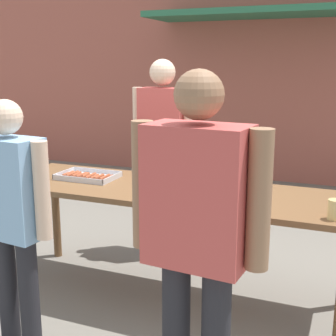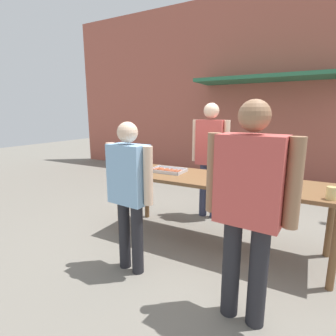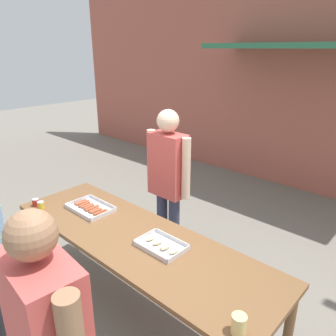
{
  "view_description": "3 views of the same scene",
  "coord_description": "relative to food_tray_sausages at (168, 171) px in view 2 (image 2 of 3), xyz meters",
  "views": [
    {
      "loc": [
        1.24,
        -3.05,
        1.77
      ],
      "look_at": [
        0.0,
        0.0,
        1.02
      ],
      "focal_mm": 50.0,
      "sensor_mm": 36.0,
      "label": 1
    },
    {
      "loc": [
        0.93,
        -3.0,
        1.64
      ],
      "look_at": [
        -0.7,
        0.04,
        0.92
      ],
      "focal_mm": 28.0,
      "sensor_mm": 36.0,
      "label": 2
    },
    {
      "loc": [
        1.82,
        -1.58,
        2.37
      ],
      "look_at": [
        -0.39,
        0.83,
        1.16
      ],
      "focal_mm": 35.0,
      "sensor_mm": 36.0,
      "label": 3
    }
  ],
  "objects": [
    {
      "name": "ground_plane",
      "position": [
        0.7,
        -0.04,
        -0.88
      ],
      "size": [
        24.0,
        24.0,
        0.0
      ],
      "primitive_type": "plane",
      "color": "slate"
    },
    {
      "name": "building_facade_back",
      "position": [
        0.7,
        3.94,
        1.38
      ],
      "size": [
        12.0,
        1.11,
        4.5
      ],
      "color": "#A85647",
      "rests_on": "ground"
    },
    {
      "name": "serving_table",
      "position": [
        0.7,
        -0.04,
        -0.1
      ],
      "size": [
        2.61,
        0.8,
        0.87
      ],
      "color": "brown",
      "rests_on": "ground"
    },
    {
      "name": "food_tray_sausages",
      "position": [
        0.0,
        0.0,
        0.0
      ],
      "size": [
        0.45,
        0.31,
        0.04
      ],
      "color": "silver",
      "rests_on": "serving_table"
    },
    {
      "name": "food_tray_buns",
      "position": [
        0.97,
        0.0,
        0.0
      ],
      "size": [
        0.39,
        0.27,
        0.05
      ],
      "color": "silver",
      "rests_on": "serving_table"
    },
    {
      "name": "condiment_jar_mustard",
      "position": [
        -0.47,
        -0.32,
        0.02
      ],
      "size": [
        0.07,
        0.07,
        0.07
      ],
      "color": "#B22319",
      "rests_on": "serving_table"
    },
    {
      "name": "condiment_jar_ketchup",
      "position": [
        -0.38,
        -0.32,
        0.02
      ],
      "size": [
        0.07,
        0.07,
        0.07
      ],
      "color": "gold",
      "rests_on": "serving_table"
    },
    {
      "name": "beer_cup",
      "position": [
        1.86,
        -0.32,
        0.05
      ],
      "size": [
        0.09,
        0.09,
        0.12
      ],
      "color": "#DBC67A",
      "rests_on": "serving_table"
    },
    {
      "name": "person_server_behind_table",
      "position": [
        0.31,
        0.8,
        0.2
      ],
      "size": [
        0.59,
        0.23,
        1.79
      ],
      "rotation": [
        0.0,
        0.0,
        -0.01
      ],
      "color": "#333851",
      "rests_on": "ground"
    },
    {
      "name": "person_customer_holding_hotdog",
      "position": [
        0.09,
        -0.99,
        0.05
      ],
      "size": [
        0.58,
        0.27,
        1.56
      ],
      "rotation": [
        0.0,
        0.0,
        3.03
      ],
      "color": "#232328",
      "rests_on": "ground"
    },
    {
      "name": "person_customer_with_cup",
      "position": [
        1.29,
        -1.12,
        0.15
      ],
      "size": [
        0.68,
        0.3,
        1.74
      ],
      "rotation": [
        0.0,
        0.0,
        3.05
      ],
      "color": "#232328",
      "rests_on": "ground"
    }
  ]
}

